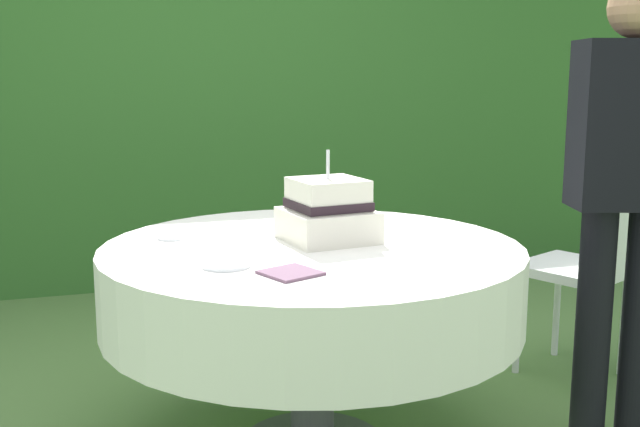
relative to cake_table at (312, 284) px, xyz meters
name	(u,v)px	position (x,y,z in m)	size (l,w,h in m)	color
foliage_hedge	(194,65)	(0.00, 2.59, 0.75)	(6.48, 0.69, 2.70)	#336628
cake_table	(312,284)	(0.00, 0.00, 0.00)	(1.40, 1.40, 0.73)	#4C4C51
wedding_cake	(329,211)	(0.08, 0.06, 0.23)	(0.32, 0.34, 0.31)	silver
serving_plate_near	(172,237)	(-0.43, 0.24, 0.14)	(0.10, 0.10, 0.01)	white
serving_plate_far	(226,264)	(-0.33, -0.20, 0.14)	(0.15, 0.15, 0.01)	white
napkin_stack	(291,273)	(-0.17, -0.35, 0.14)	(0.14, 0.14, 0.01)	#6B4C60
garden_chair	(592,256)	(1.30, 0.25, -0.05)	(0.53, 0.53, 0.89)	white
standing_person	(627,184)	(1.01, -0.28, 0.33)	(0.40, 0.30, 1.60)	black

